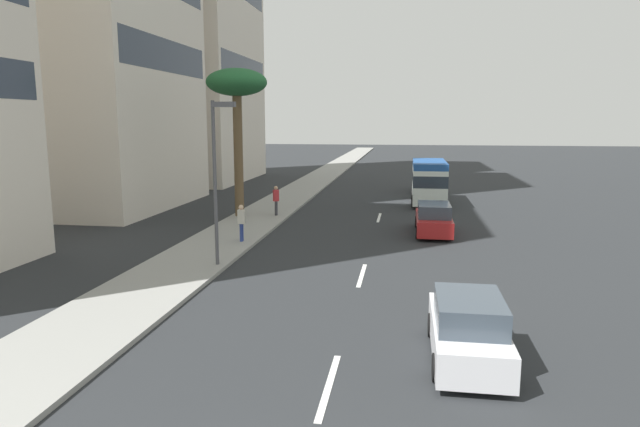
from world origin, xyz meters
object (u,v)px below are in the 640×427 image
object	(u,v)px
minibus_lead	(429,180)
street_lamp	(217,164)
car_second	(427,183)
pedestrian_mid_block	(241,221)
pedestrian_near_lamp	(276,199)
car_third	(468,330)
palm_tree	(237,89)
car_fourth	(434,219)

from	to	relation	value
minibus_lead	street_lamp	world-z (taller)	street_lamp
car_second	pedestrian_mid_block	bearing A→B (deg)	156.43
pedestrian_near_lamp	pedestrian_mid_block	size ratio (longest dim) A/B	1.02
car_third	palm_tree	bearing A→B (deg)	31.70
car_second	palm_tree	xyz separation A→B (m)	(-14.54, 11.60, 6.88)
pedestrian_near_lamp	pedestrian_mid_block	bearing A→B (deg)	56.25
street_lamp	pedestrian_mid_block	bearing A→B (deg)	5.47
pedestrian_near_lamp	car_fourth	bearing A→B (deg)	125.03
minibus_lead	palm_tree	world-z (taller)	palm_tree
pedestrian_mid_block	palm_tree	size ratio (longest dim) A/B	0.20
pedestrian_mid_block	car_second	bearing A→B (deg)	64.07
car_third	car_second	bearing A→B (deg)	-0.11
minibus_lead	car_third	bearing A→B (deg)	-179.94
car_second	car_fourth	distance (m)	17.53
minibus_lead	car_second	world-z (taller)	minibus_lead
palm_tree	street_lamp	bearing A→B (deg)	-166.85
minibus_lead	pedestrian_mid_block	bearing A→B (deg)	147.86
pedestrian_mid_block	palm_tree	bearing A→B (deg)	105.37
car_third	street_lamp	bearing A→B (deg)	50.32
car_fourth	palm_tree	world-z (taller)	palm_tree
car_second	pedestrian_near_lamp	distance (m)	16.93
car_second	street_lamp	distance (m)	27.56
minibus_lead	pedestrian_mid_block	size ratio (longest dim) A/B	3.67
car_third	car_fourth	size ratio (longest dim) A/B	0.92
car_second	street_lamp	size ratio (longest dim) A/B	0.70
street_lamp	car_second	bearing A→B (deg)	-19.13
car_fourth	pedestrian_near_lamp	xyz separation A→B (m)	(3.48, 9.25, 0.38)
car_second	palm_tree	distance (m)	19.83
palm_tree	car_third	bearing A→B (deg)	-148.30
car_fourth	palm_tree	xyz separation A→B (m)	(2.99, 11.40, 6.88)
pedestrian_mid_block	street_lamp	distance (m)	5.32
palm_tree	street_lamp	distance (m)	12.12
pedestrian_mid_block	car_fourth	bearing A→B (deg)	21.06
car_fourth	pedestrian_mid_block	world-z (taller)	pedestrian_mid_block
minibus_lead	pedestrian_mid_block	distance (m)	17.47
car_fourth	pedestrian_near_lamp	world-z (taller)	pedestrian_near_lamp
car_fourth	street_lamp	world-z (taller)	street_lamp
pedestrian_near_lamp	palm_tree	world-z (taller)	palm_tree
car_second	street_lamp	world-z (taller)	street_lamp
car_third	pedestrian_mid_block	size ratio (longest dim) A/B	2.47
car_third	car_fourth	bearing A→B (deg)	0.52
palm_tree	pedestrian_mid_block	bearing A→B (deg)	-162.28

